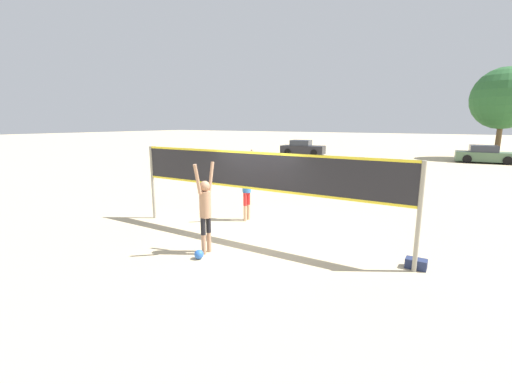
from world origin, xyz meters
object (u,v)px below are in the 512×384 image
object	(u,v)px
player_spiker	(205,206)
volleyball_net	(256,176)
parked_car_mid	(302,148)
tree_left_cluster	(504,98)
gear_bag	(416,264)
volleyball	(199,254)
parked_car_near	(485,155)
player_blocker	(247,184)

from	to	relation	value
player_spiker	volleyball_net	bearing A→B (deg)	-17.67
parked_car_mid	tree_left_cluster	distance (m)	17.29
gear_bag	parked_car_mid	xyz separation A→B (m)	(-13.12, 23.20, 0.55)
gear_bag	parked_car_mid	world-z (taller)	parked_car_mid
gear_bag	volleyball	bearing A→B (deg)	-154.57
volleyball	tree_left_cluster	world-z (taller)	tree_left_cluster
gear_bag	parked_car_near	size ratio (longest dim) A/B	0.10
player_blocker	parked_car_mid	xyz separation A→B (m)	(-7.88, 21.99, -0.56)
player_spiker	parked_car_near	distance (m)	27.28
volleyball	parked_car_mid	distance (m)	26.76
parked_car_near	parked_car_mid	xyz separation A→B (m)	(-15.03, -1.60, 0.03)
player_blocker	tree_left_cluster	size ratio (longest dim) A/B	0.30
player_spiker	volleyball	world-z (taller)	player_spiker
volleyball	parked_car_mid	bearing A→B (deg)	108.99
parked_car_near	volleyball_net	bearing A→B (deg)	-107.71
player_spiker	volleyball	xyz separation A→B (m)	(0.09, -0.39, -1.07)
player_blocker	volleyball_net	bearing A→B (deg)	41.03
volleyball_net	parked_car_mid	size ratio (longest dim) A/B	1.85
gear_bag	parked_car_near	bearing A→B (deg)	85.59
player_spiker	tree_left_cluster	bearing A→B (deg)	-13.75
volleyball	gear_bag	size ratio (longest dim) A/B	0.51
volleyball_net	player_spiker	world-z (taller)	volleyball_net
volleyball	parked_car_near	bearing A→B (deg)	76.76
player_blocker	parked_car_near	distance (m)	24.65
volleyball_net	tree_left_cluster	distance (m)	29.41
gear_bag	tree_left_cluster	size ratio (longest dim) A/B	0.06
parked_car_near	parked_car_mid	distance (m)	15.11
player_spiker	tree_left_cluster	world-z (taller)	tree_left_cluster
volleyball	parked_car_near	xyz separation A→B (m)	(6.33, 26.89, 0.51)
parked_car_near	tree_left_cluster	size ratio (longest dim) A/B	0.57
player_spiker	gear_bag	world-z (taller)	player_spiker
volleyball_net	gear_bag	size ratio (longest dim) A/B	18.49
volleyball_net	parked_car_mid	xyz separation A→B (m)	(-9.10, 23.39, -1.10)
volleyball_net	gear_bag	xyz separation A→B (m)	(4.02, 0.19, -1.64)
player_blocker	parked_car_mid	distance (m)	23.36
volleyball_net	player_spiker	xyz separation A→B (m)	(-0.49, -1.53, -0.57)
volleyball	parked_car_near	world-z (taller)	parked_car_near
parked_car_mid	volleyball	bearing A→B (deg)	-80.04
player_spiker	parked_car_near	world-z (taller)	player_spiker
gear_bag	parked_car_near	distance (m)	24.87
parked_car_mid	tree_left_cluster	world-z (taller)	tree_left_cluster
player_blocker	gear_bag	size ratio (longest dim) A/B	5.24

